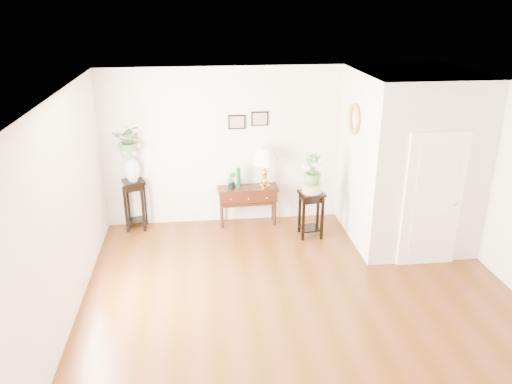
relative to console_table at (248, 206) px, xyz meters
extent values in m
cube|color=#622F16|center=(0.49, -2.52, -0.36)|extent=(6.00, 5.50, 0.02)
cube|color=white|center=(0.49, -2.52, 2.44)|extent=(6.00, 5.50, 0.02)
cube|color=beige|center=(0.49, 0.23, 1.04)|extent=(6.00, 0.02, 2.80)
cube|color=beige|center=(0.49, -5.27, 1.04)|extent=(6.00, 0.02, 2.80)
cube|color=beige|center=(-2.51, -2.52, 1.04)|extent=(0.02, 5.50, 2.80)
cube|color=beige|center=(2.59, -0.75, 1.04)|extent=(1.80, 1.95, 2.80)
cube|color=white|center=(2.59, -1.75, 0.69)|extent=(0.90, 0.05, 2.10)
cube|color=black|center=(-0.16, 0.21, 1.49)|extent=(0.30, 0.02, 0.25)
cube|color=black|center=(0.24, 0.21, 1.54)|extent=(0.30, 0.02, 0.25)
torus|color=gold|center=(1.65, -0.62, 1.69)|extent=(0.07, 0.51, 0.51)
cube|color=black|center=(0.00, 0.00, 0.00)|extent=(1.08, 0.40, 0.71)
cube|color=gold|center=(0.30, 0.00, 0.71)|extent=(0.53, 0.53, 0.73)
cylinder|color=#0D4722|center=(-0.16, 0.00, 0.53)|extent=(0.09, 0.09, 0.36)
imported|color=#45803D|center=(-0.29, 0.00, 0.50)|extent=(0.19, 0.17, 0.29)
cube|color=black|center=(-1.99, 0.05, 0.10)|extent=(0.45, 0.45, 0.91)
imported|color=#45803D|center=(-1.99, 0.05, 1.24)|extent=(0.56, 0.50, 0.57)
cube|color=black|center=(1.02, -0.61, 0.05)|extent=(0.45, 0.45, 0.81)
cylinder|color=tan|center=(1.02, -0.61, 0.53)|extent=(0.36, 0.36, 0.15)
imported|color=#45803D|center=(1.02, -0.61, 0.84)|extent=(0.31, 0.31, 0.53)
camera|label=1|loc=(-0.81, -8.24, 3.53)|focal=35.00mm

